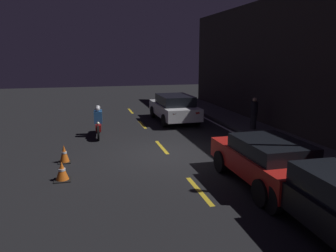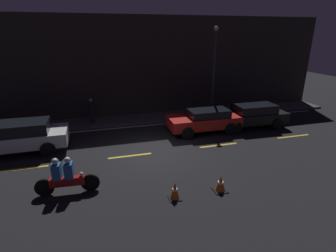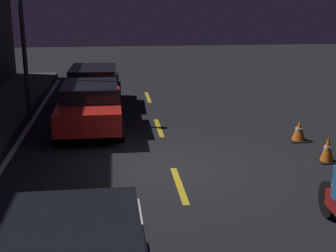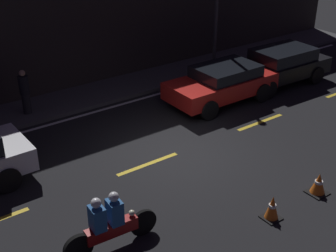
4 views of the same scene
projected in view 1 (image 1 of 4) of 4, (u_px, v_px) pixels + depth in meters
The scene contains 14 objects.
ground_plane at pixel (168, 154), 12.34m from camera, with size 56.00×56.00×0.00m, color black.
raised_curb at pixel (289, 144), 13.59m from camera, with size 28.00×1.99×0.13m.
building_front at pixel (320, 66), 13.19m from camera, with size 28.00×0.30×6.47m.
lane_dash_a at pixel (131, 111), 21.81m from camera, with size 2.00×0.14×0.01m.
lane_dash_b at pixel (142, 125), 17.55m from camera, with size 2.00×0.14×0.01m.
lane_dash_c at pixel (162, 147), 13.29m from camera, with size 2.00×0.14×0.01m.
lane_dash_d at pixel (199, 191), 9.03m from camera, with size 2.00×0.14×0.01m.
lane_solid_kerb at pixel (262, 147), 13.30m from camera, with size 25.20×0.14×0.01m.
sedan_white at pixel (174, 107), 18.25m from camera, with size 4.47×2.05×1.50m.
taxi_red at pixel (267, 160), 9.32m from camera, with size 4.06×1.90×1.36m.
motorcycle at pixel (98, 122), 15.00m from camera, with size 2.19×0.40×1.40m.
traffic_cone_near at pixel (64, 154), 11.34m from camera, with size 0.42×0.42×0.63m.
traffic_cone_mid at pixel (62, 171), 9.73m from camera, with size 0.49×0.49×0.58m.
pedestrian at pixel (254, 113), 15.82m from camera, with size 0.34×0.34×1.54m.
Camera 1 is at (11.46, -2.93, 3.67)m, focal length 35.00 mm.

